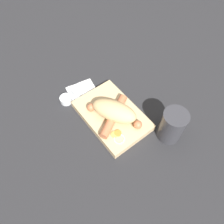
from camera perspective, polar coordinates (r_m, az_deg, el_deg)
name	(u,v)px	position (r m, az deg, el deg)	size (l,w,h in m)	color
ground_plane	(112,118)	(0.77, 0.00, -1.47)	(3.00, 3.00, 0.00)	#232326
food_tray	(112,116)	(0.76, 0.00, -0.95)	(0.25, 0.17, 0.03)	tan
bread_roll	(113,111)	(0.72, 0.38, 0.20)	(0.17, 0.14, 0.06)	tan
sausage	(114,116)	(0.73, 0.47, -0.99)	(0.18, 0.16, 0.03)	#B26642
pickled_veggies	(118,136)	(0.70, 1.49, -6.31)	(0.05, 0.04, 0.00)	orange
napkin	(83,92)	(0.84, -7.59, 5.14)	(0.12, 0.12, 0.00)	white
condiment_cup_near	(77,91)	(0.84, -9.09, 5.55)	(0.04, 0.04, 0.02)	silver
condiment_cup_far	(66,100)	(0.82, -11.88, 3.18)	(0.04, 0.04, 0.02)	silver
drink_glass	(172,126)	(0.71, 15.42, -3.43)	(0.08, 0.08, 0.12)	#333338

